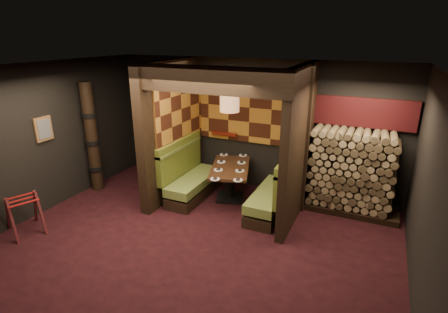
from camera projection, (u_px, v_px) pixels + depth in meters
floor at (192, 246)px, 5.81m from camera, size 6.50×5.50×0.02m
ceiling at (185, 69)px, 4.86m from camera, size 6.50×5.50×0.02m
wall_back at (251, 125)px, 7.70m from camera, size 6.50×0.02×2.85m
wall_front at (26, 270)px, 2.97m from camera, size 6.50×0.02×2.85m
wall_left at (39, 140)px, 6.61m from camera, size 0.02×5.50×2.85m
wall_right at (432, 207)px, 4.06m from camera, size 0.02×5.50×2.85m
partition_left at (172, 130)px, 7.28m from camera, size 0.20×2.20×2.85m
partition_right at (299, 145)px, 6.29m from camera, size 0.15×2.10×2.85m
header_beam at (207, 80)px, 5.54m from camera, size 2.85×0.18×0.44m
tapa_back_panel at (250, 107)px, 7.54m from camera, size 2.40×0.06×1.55m
tapa_side_panel at (181, 109)px, 7.24m from camera, size 0.04×1.85×1.45m
lacquer_shelf at (225, 134)px, 7.93m from camera, size 0.60×0.12×0.07m
booth_bench_left at (190, 178)px, 7.47m from camera, size 0.68×1.60×1.14m
booth_bench_right at (275, 194)px, 6.73m from camera, size 0.68×1.60×1.14m
dining_table at (230, 177)px, 7.30m from camera, size 1.14×1.55×0.73m
place_settings at (230, 166)px, 7.22m from camera, size 1.03×1.67×0.03m
pendant_lamp at (230, 100)px, 6.72m from camera, size 0.38×0.38×0.96m
framed_picture at (44, 129)px, 6.61m from camera, size 0.05×0.36×0.46m
luggage_rack at (24, 212)px, 6.10m from camera, size 0.83×0.72×0.76m
totem_column at (92, 138)px, 7.55m from camera, size 0.31×0.31×2.40m
firewood_stack at (356, 173)px, 6.66m from camera, size 1.73×0.70×1.64m
mosaic_header at (364, 113)px, 6.58m from camera, size 1.83×0.10×0.56m
bay_front_post at (307, 142)px, 6.47m from camera, size 0.08×0.08×2.85m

